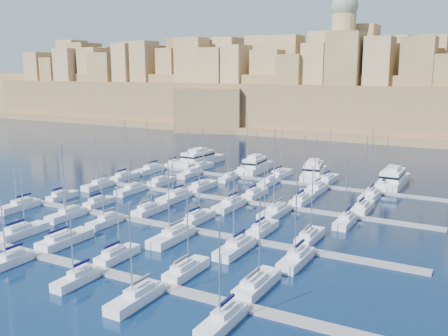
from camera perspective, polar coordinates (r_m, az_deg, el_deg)
The scene contains 55 objects.
ground at distance 101.19m, azimuth -0.85°, elevation -5.16°, with size 600.00×600.00×0.00m, color black.
pontoon_near at distance 75.17m, azimuth -14.04°, elevation -11.31°, with size 84.00×2.00×0.40m, color slate.
pontoon_mid_near at distance 91.37m, azimuth -4.60°, elevation -6.89°, with size 84.00×2.00×0.40m, color slate.
pontoon_mid_far at distance 109.60m, azimuth 1.74°, elevation -3.76°, with size 84.00×2.00×0.40m, color slate.
pontoon_far at distance 129.02m, azimuth 6.20°, elevation -1.52°, with size 84.00×2.00×0.40m, color slate.
sailboat_1 at distance 94.55m, azimuth -22.05°, elevation -6.74°, with size 2.82×9.41×13.25m.
sailboat_2 at distance 87.74m, azimuth -17.74°, elevation -7.79°, with size 3.10×10.34×16.91m.
sailboat_3 at distance 78.96m, azimuth -12.11°, elevation -9.70°, with size 2.43×8.09×11.28m.
sailboat_4 at distance 72.12m, azimuth -4.35°, elevation -11.52°, with size 2.58×8.61×12.99m.
sailboat_5 at distance 67.67m, azimuth 3.80°, elevation -13.09°, with size 2.88×9.61×13.08m.
sailboat_8 at distance 81.47m, azimuth -23.36°, elevation -9.74°, with size 2.26×7.53×11.12m.
sailboat_9 at distance 71.92m, azimuth -16.50°, elevation -12.07°, with size 2.20×7.32×10.04m.
sailboat_10 at distance 64.75m, azimuth -10.08°, elevation -14.43°, with size 2.65×8.84×13.29m.
sailboat_11 at distance 58.83m, azimuth -0.23°, elevation -17.04°, with size 2.49×8.29×13.08m.
sailboat_12 at distance 117.06m, azimuth -17.98°, elevation -3.08°, with size 2.32×7.73×12.81m.
sailboat_13 at distance 109.61m, azimuth -14.07°, elevation -3.83°, with size 2.33×7.78×10.95m.
sailboat_14 at distance 101.98m, azimuth -8.47°, elevation -4.72°, with size 2.72×9.07×13.65m.
sailboat_15 at distance 95.61m, azimuth -3.02°, elevation -5.71°, with size 2.64×8.81×12.76m.
sailboat_16 at distance 89.43m, azimuth 4.45°, elevation -6.94°, with size 2.59×8.64×12.56m.
sailboat_17 at distance 86.41m, azimuth 9.77°, elevation -7.73°, with size 2.59×8.65×13.12m.
sailboat_18 at distance 111.73m, azimuth -22.37°, elevation -4.05°, with size 2.79×9.29×13.16m.
sailboat_19 at distance 102.13m, azimuth -17.52°, elevation -5.12°, with size 2.63×8.76×13.13m.
sailboat_20 at distance 95.93m, azimuth -13.39°, elevation -5.96°, with size 2.40×8.00×12.24m.
sailboat_21 at distance 85.57m, azimuth -5.98°, elevation -7.79°, with size 3.13×10.44×15.41m.
sailboat_22 at distance 80.01m, azimuth 1.29°, elevation -9.12°, with size 2.93×9.75×13.82m.
sailboat_23 at distance 76.40m, azimuth 8.24°, elevation -10.25°, with size 2.78×9.25×15.51m.
sailboat_24 at distance 133.70m, azimuth -11.24°, elevation -0.97°, with size 2.72×9.07×16.01m.
sailboat_25 at distance 126.47m, azimuth -7.15°, elevation -1.56°, with size 2.66×8.87×12.77m.
sailboat_26 at distance 120.62m, azimuth -2.50°, elevation -2.09°, with size 3.01×10.04×15.33m.
sailboat_27 at distance 113.56m, azimuth 3.55°, elevation -2.96°, with size 2.67×8.91×15.13m.
sailboat_28 at distance 109.60m, azimuth 8.94°, elevation -3.60°, with size 2.80×9.34×15.01m.
sailboat_29 at distance 106.14m, azimuth 15.58°, elevation -4.37°, with size 2.83×9.45×15.66m.
sailboat_30 at distance 125.46m, azimuth -14.18°, elevation -1.92°, with size 2.68×8.94×13.26m.
sailboat_31 at distance 118.96m, azimuth -10.59°, elevation -2.47°, with size 2.66×8.87×14.64m.
sailboat_32 at distance 110.93m, azimuth -5.66°, elevation -3.33°, with size 3.06×10.19×16.25m.
sailboat_33 at distance 104.07m, azimuth 0.63°, elevation -4.26°, with size 3.02×10.05×15.18m.
sailboat_34 at distance 99.60m, azimuth 5.83°, elevation -5.02°, with size 3.15×10.50×17.62m.
sailboat_35 at distance 96.19m, azimuth 13.72°, elevation -5.91°, with size 2.59×8.62×13.78m.
sailboat_36 at distance 149.63m, azimuth -5.60°, elevation 0.47°, with size 2.36×7.86×12.78m.
sailboat_37 at distance 145.27m, azimuth -2.53°, elevation 0.20°, with size 2.71×9.02×13.27m.
sailboat_38 at distance 139.22m, azimuth 2.55°, elevation -0.27°, with size 3.12×10.41×16.76m.
sailboat_39 at distance 135.20m, azimuth 6.43°, elevation -0.69°, with size 3.17×10.56×14.17m.
sailboat_40 at distance 130.66m, azimuth 11.78°, elevation -1.28°, with size 3.03×10.11×13.67m.
sailboat_41 at distance 126.55m, azimuth 17.86°, elevation -2.01°, with size 2.51×8.35×13.49m.
sailboat_42 at distance 141.53m, azimuth -8.48°, elevation -0.20°, with size 3.17×10.55×15.85m.
sailboat_43 at distance 135.17m, azimuth -3.94°, elevation -0.66°, with size 2.57×8.56×14.37m.
sailboat_44 at distance 129.96m, azimuth 0.54°, elevation -1.14°, with size 2.17×7.22×10.22m.
sailboat_45 at distance 124.80m, azimuth 5.04°, elevation -1.70°, with size 2.39×7.96×11.33m.
sailboat_46 at distance 119.23m, azimuth 10.41°, elevation -2.43°, with size 3.15×10.49×13.86m.
sailboat_47 at distance 116.14m, azimuth 16.37°, elevation -3.07°, with size 3.08×10.27×16.09m.
motor_yacht_a at distance 151.94m, azimuth -2.88°, elevation 1.06°, with size 7.25×19.90×5.25m.
motor_yacht_b at distance 141.07m, azimuth 3.60°, elevation 0.26°, with size 5.54×15.94×5.25m.
motor_yacht_c at distance 135.28m, azimuth 10.19°, elevation -0.37°, with size 8.05×17.26×5.25m.
motor_yacht_d at distance 130.88m, azimuth 18.73°, elevation -1.19°, with size 5.44×17.66×5.25m.
fortified_city at distance 244.77m, azimuth 17.54°, elevation 7.51°, with size 460.00×108.95×59.52m.
Camera 1 is at (48.07, -84.31, 28.64)m, focal length 40.00 mm.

